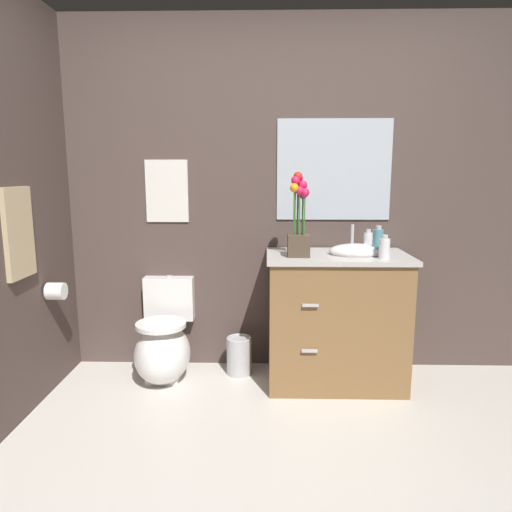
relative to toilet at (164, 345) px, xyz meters
The scene contains 13 objects.
ground_plane 1.52m from the toilet, 58.37° to the right, with size 9.98×9.98×0.00m, color beige.
wall_back 1.44m from the toilet, 16.82° to the left, with size 4.66×0.05×2.50m, color #4C3D38.
toilet is the anchor object (origin of this frame).
vanity_cabinet 1.21m from the toilet, ahead, with size 0.94×0.56×1.08m.
flower_vase 1.26m from the toilet, ahead, with size 0.14×0.14×0.54m.
soap_bottle 1.63m from the toilet, ahead, with size 0.07×0.07×0.15m.
lotion_bottle 1.62m from the toilet, ahead, with size 0.06×0.06×0.19m.
hand_wash_bottle 1.58m from the toilet, ahead, with size 0.06×0.06×0.15m.
trash_bin 0.54m from the toilet, 10.05° to the left, with size 0.18×0.18×0.27m.
wall_poster 1.09m from the toilet, 90.00° to the left, with size 0.30×0.01×0.44m, color silver.
wall_mirror 1.71m from the toilet, 12.71° to the left, with size 0.80×0.01×0.70m, color #B2BCC6.
hanging_towel 1.20m from the toilet, 145.40° to the right, with size 0.03×0.28×0.52m, color tan.
toilet_paper_roll 0.80m from the toilet, 162.90° to the right, with size 0.11×0.11×0.11m, color white.
Camera 1 is at (-0.07, -1.79, 1.43)m, focal length 32.62 mm.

